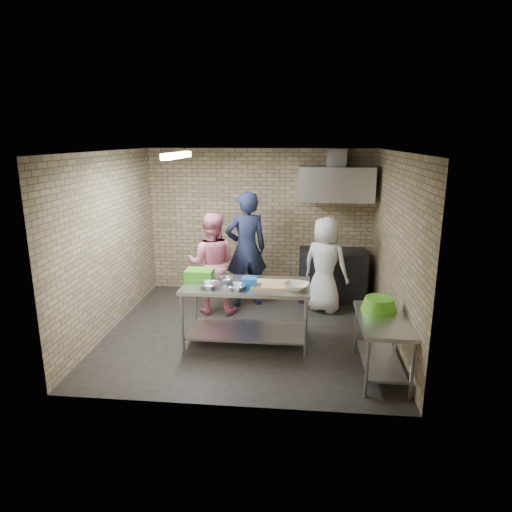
# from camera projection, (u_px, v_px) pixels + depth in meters

# --- Properties ---
(floor) EXTENTS (4.20, 4.20, 0.00)m
(floor) POSITION_uv_depth(u_px,v_px,m) (248.00, 331.00, 6.96)
(floor) COLOR black
(floor) RESTS_ON ground
(ceiling) EXTENTS (4.20, 4.20, 0.00)m
(ceiling) POSITION_uv_depth(u_px,v_px,m) (247.00, 151.00, 6.27)
(ceiling) COLOR black
(ceiling) RESTS_ON ground
(back_wall) EXTENTS (4.20, 0.06, 2.70)m
(back_wall) POSITION_uv_depth(u_px,v_px,m) (260.00, 222.00, 8.54)
(back_wall) COLOR tan
(back_wall) RESTS_ON ground
(front_wall) EXTENTS (4.20, 0.06, 2.70)m
(front_wall) POSITION_uv_depth(u_px,v_px,m) (225.00, 291.00, 4.69)
(front_wall) COLOR tan
(front_wall) RESTS_ON ground
(left_wall) EXTENTS (0.06, 4.00, 2.70)m
(left_wall) POSITION_uv_depth(u_px,v_px,m) (109.00, 243.00, 6.82)
(left_wall) COLOR tan
(left_wall) RESTS_ON ground
(right_wall) EXTENTS (0.06, 4.00, 2.70)m
(right_wall) POSITION_uv_depth(u_px,v_px,m) (395.00, 250.00, 6.41)
(right_wall) COLOR tan
(right_wall) RESTS_ON ground
(prep_table) EXTENTS (1.78, 0.89, 0.89)m
(prep_table) POSITION_uv_depth(u_px,v_px,m) (247.00, 314.00, 6.48)
(prep_table) COLOR #B2B3B9
(prep_table) RESTS_ON floor
(side_counter) EXTENTS (0.60, 1.20, 0.75)m
(side_counter) POSITION_uv_depth(u_px,v_px,m) (381.00, 346.00, 5.63)
(side_counter) COLOR silver
(side_counter) RESTS_ON floor
(stove) EXTENTS (1.20, 0.70, 0.90)m
(stove) POSITION_uv_depth(u_px,v_px,m) (332.00, 275.00, 8.30)
(stove) COLOR black
(stove) RESTS_ON floor
(range_hood) EXTENTS (1.30, 0.60, 0.60)m
(range_hood) POSITION_uv_depth(u_px,v_px,m) (336.00, 184.00, 7.93)
(range_hood) COLOR silver
(range_hood) RESTS_ON back_wall
(hood_duct) EXTENTS (0.35, 0.30, 0.30)m
(hood_duct) POSITION_uv_depth(u_px,v_px,m) (336.00, 157.00, 7.96)
(hood_duct) COLOR #A5A8AD
(hood_duct) RESTS_ON back_wall
(wall_shelf) EXTENTS (0.80, 0.20, 0.04)m
(wall_shelf) POSITION_uv_depth(u_px,v_px,m) (351.00, 193.00, 8.13)
(wall_shelf) COLOR #3F2B19
(wall_shelf) RESTS_ON back_wall
(fluorescent_fixture) EXTENTS (0.10, 1.25, 0.08)m
(fluorescent_fixture) POSITION_uv_depth(u_px,v_px,m) (177.00, 155.00, 6.39)
(fluorescent_fixture) COLOR white
(fluorescent_fixture) RESTS_ON ceiling
(green_crate) EXTENTS (0.39, 0.30, 0.16)m
(green_crate) POSITION_uv_depth(u_px,v_px,m) (199.00, 275.00, 6.53)
(green_crate) COLOR green
(green_crate) RESTS_ON prep_table
(blue_tub) EXTENTS (0.20, 0.20, 0.13)m
(blue_tub) POSITION_uv_depth(u_px,v_px,m) (249.00, 282.00, 6.25)
(blue_tub) COLOR blue
(blue_tub) RESTS_ON prep_table
(cutting_board) EXTENTS (0.54, 0.41, 0.03)m
(cutting_board) POSITION_uv_depth(u_px,v_px,m) (271.00, 284.00, 6.31)
(cutting_board) COLOR #D5B97B
(cutting_board) RESTS_ON prep_table
(mixing_bowl_a) EXTENTS (0.33, 0.33, 0.07)m
(mixing_bowl_a) POSITION_uv_depth(u_px,v_px,m) (209.00, 285.00, 6.22)
(mixing_bowl_a) COLOR silver
(mixing_bowl_a) RESTS_ON prep_table
(mixing_bowl_b) EXTENTS (0.25, 0.25, 0.07)m
(mixing_bowl_b) POSITION_uv_depth(u_px,v_px,m) (226.00, 280.00, 6.44)
(mixing_bowl_b) COLOR #B5B8BC
(mixing_bowl_b) RESTS_ON prep_table
(mixing_bowl_c) EXTENTS (0.30, 0.30, 0.06)m
(mixing_bowl_c) POSITION_uv_depth(u_px,v_px,m) (237.00, 287.00, 6.16)
(mixing_bowl_c) COLOR #B9BCC0
(mixing_bowl_c) RESTS_ON prep_table
(ceramic_bowl) EXTENTS (0.40, 0.40, 0.08)m
(ceramic_bowl) POSITION_uv_depth(u_px,v_px,m) (296.00, 286.00, 6.15)
(ceramic_bowl) COLOR beige
(ceramic_bowl) RESTS_ON prep_table
(green_basin) EXTENTS (0.46, 0.46, 0.17)m
(green_basin) POSITION_uv_depth(u_px,v_px,m) (379.00, 304.00, 5.75)
(green_basin) COLOR #59C626
(green_basin) RESTS_ON side_counter
(bottle_red) EXTENTS (0.07, 0.07, 0.18)m
(bottle_red) POSITION_uv_depth(u_px,v_px,m) (338.00, 187.00, 8.12)
(bottle_red) COLOR #B22619
(bottle_red) RESTS_ON wall_shelf
(bottle_green) EXTENTS (0.06, 0.06, 0.15)m
(bottle_green) POSITION_uv_depth(u_px,v_px,m) (360.00, 188.00, 8.09)
(bottle_green) COLOR green
(bottle_green) RESTS_ON wall_shelf
(man_navy) EXTENTS (0.86, 0.72, 2.01)m
(man_navy) POSITION_uv_depth(u_px,v_px,m) (246.00, 249.00, 7.86)
(man_navy) COLOR black
(man_navy) RESTS_ON floor
(woman_pink) EXTENTS (0.84, 0.66, 1.70)m
(woman_pink) POSITION_uv_depth(u_px,v_px,m) (212.00, 264.00, 7.55)
(woman_pink) COLOR pink
(woman_pink) RESTS_ON floor
(woman_white) EXTENTS (0.95, 0.83, 1.63)m
(woman_white) POSITION_uv_depth(u_px,v_px,m) (325.00, 265.00, 7.62)
(woman_white) COLOR white
(woman_white) RESTS_ON floor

